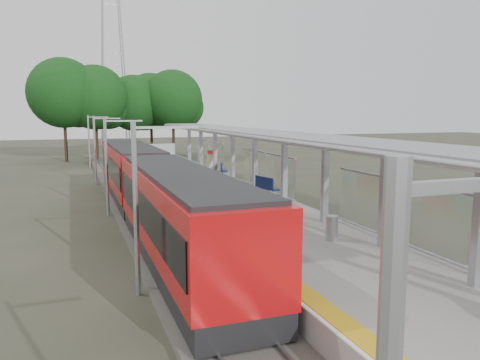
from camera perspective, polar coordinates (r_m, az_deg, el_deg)
name	(u,v)px	position (r m, az deg, el deg)	size (l,w,h in m)	color
trackbed	(139,208)	(27.99, -12.22, -3.36)	(3.00, 70.00, 0.24)	#59544C
platform	(213,197)	(28.84, -3.35, -2.07)	(6.00, 50.00, 1.00)	gray
tactile_strip	(172,191)	(28.14, -8.34, -1.35)	(0.60, 50.00, 0.02)	#C69117
end_fence	(148,149)	(52.93, -11.12, 3.68)	(6.00, 0.10, 1.20)	#9EA0A5
train	(149,186)	(23.61, -10.99, -0.69)	(2.74, 27.60, 3.62)	black
canopy	(261,140)	(25.35, 2.56, 4.94)	(3.27, 38.00, 3.66)	#9EA0A5
pylon	(111,29)	(81.62, -15.40, 17.35)	(8.00, 4.00, 38.00)	#9EA0A5
tree_cluster	(121,98)	(59.43, -14.29, 9.61)	(20.51, 12.46, 11.85)	#382316
catenary_masts	(108,163)	(26.41, -15.80, 1.97)	(2.08, 48.16, 5.40)	#9EA0A5
bench_mid	(266,187)	(25.79, 3.23, -0.80)	(0.85, 1.76, 1.16)	#0E1C49
bench_far	(223,169)	(34.14, -2.09, 1.32)	(0.83, 1.59, 1.04)	#0E1C49
info_pillar_far	(210,165)	(34.24, -3.62, 1.81)	(0.43, 0.43, 1.92)	beige
litter_bin	(332,228)	(17.52, 11.14, -5.77)	(0.45, 0.45, 0.92)	#9EA0A5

